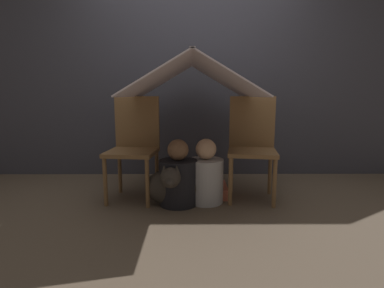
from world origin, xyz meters
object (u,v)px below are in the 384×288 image
object	(u,v)px
person_front	(178,178)
dog	(172,186)
chair_right	(252,143)
chair_left	(134,143)
person_second	(206,176)

from	to	relation	value
person_front	dog	world-z (taller)	person_front
chair_right	person_front	world-z (taller)	chair_right
person_front	dog	xyz separation A→B (m)	(-0.05, -0.06, -0.05)
chair_right	dog	bearing A→B (deg)	-151.56
person_front	dog	bearing A→B (deg)	-132.87
chair_left	chair_right	size ratio (longest dim) A/B	1.00
person_second	dog	world-z (taller)	person_second
chair_right	person_second	distance (m)	0.55
chair_left	person_second	distance (m)	0.74
chair_left	person_front	bearing A→B (deg)	-19.77
person_front	dog	distance (m)	0.09
person_front	chair_right	bearing A→B (deg)	16.50
chair_left	chair_right	world-z (taller)	same
chair_left	dog	size ratio (longest dim) A/B	2.05
chair_left	dog	xyz separation A→B (m)	(0.37, -0.26, -0.34)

